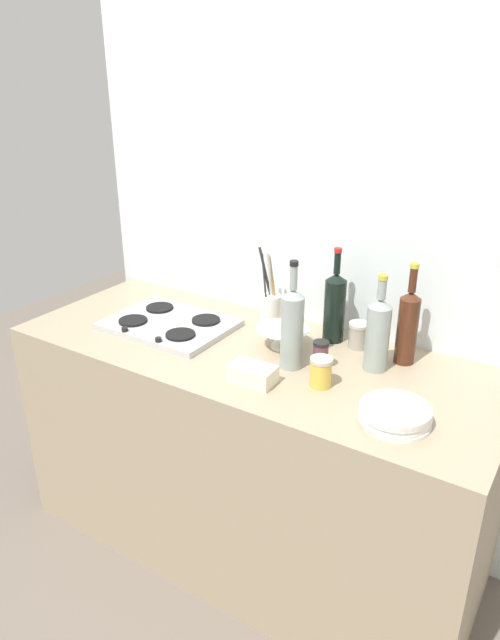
{
  "coord_description": "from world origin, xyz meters",
  "views": [
    {
      "loc": [
        1.02,
        -1.59,
        1.84
      ],
      "look_at": [
        0.0,
        0.0,
        1.02
      ],
      "focal_mm": 32.55,
      "sensor_mm": 36.0,
      "label": 1
    }
  ],
  "objects": [
    {
      "name": "condiment_jar_rear",
      "position": [
        0.32,
        0.24,
        0.95
      ],
      "size": [
        0.08,
        0.08,
        0.1
      ],
      "color": "#9E998C",
      "rests_on": "counter_block"
    },
    {
      "name": "stovetop_hob",
      "position": [
        -0.38,
        0.0,
        0.91
      ],
      "size": [
        0.48,
        0.35,
        0.04
      ],
      "color": "#B2B2B7",
      "rests_on": "counter_block"
    },
    {
      "name": "butter_dish",
      "position": [
        0.13,
        -0.19,
        0.93
      ],
      "size": [
        0.15,
        0.1,
        0.06
      ],
      "primitive_type": "cube",
      "rotation": [
        0.0,
        0.0,
        0.05
      ],
      "color": "silver",
      "rests_on": "counter_block"
    },
    {
      "name": "plate_stack",
      "position": [
        0.6,
        -0.17,
        0.93
      ],
      "size": [
        0.21,
        0.21,
        0.06
      ],
      "color": "white",
      "rests_on": "counter_block"
    },
    {
      "name": "condiment_jar_front",
      "position": [
        0.27,
        0.02,
        0.95
      ],
      "size": [
        0.05,
        0.05,
        0.1
      ],
      "color": "#66384C",
      "rests_on": "counter_block"
    },
    {
      "name": "wine_bottle_leftmost",
      "position": [
        0.21,
        0.24,
        1.04
      ],
      "size": [
        0.08,
        0.08,
        0.36
      ],
      "color": "black",
      "rests_on": "counter_block"
    },
    {
      "name": "backsplash_panel",
      "position": [
        0.0,
        0.38,
        1.14
      ],
      "size": [
        1.9,
        0.06,
        2.27
      ],
      "primitive_type": "cube",
      "color": "silver",
      "rests_on": "ground"
    },
    {
      "name": "ground_plane",
      "position": [
        0.0,
        0.0,
        0.0
      ],
      "size": [
        6.0,
        6.0,
        0.0
      ],
      "primitive_type": "plane",
      "color": "#6B6056",
      "rests_on": "ground"
    },
    {
      "name": "condiment_jar_spare",
      "position": [
        0.33,
        -0.09,
        0.95
      ],
      "size": [
        0.07,
        0.07,
        0.1
      ],
      "color": "gold",
      "rests_on": "counter_block"
    },
    {
      "name": "utensil_crock",
      "position": [
        -0.06,
        0.25,
        0.97
      ],
      "size": [
        0.09,
        0.08,
        0.32
      ],
      "color": "silver",
      "rests_on": "counter_block"
    },
    {
      "name": "wine_bottle_rightmost",
      "position": [
        0.5,
        0.21,
        1.04
      ],
      "size": [
        0.07,
        0.07,
        0.36
      ],
      "color": "#472314",
      "rests_on": "counter_block"
    },
    {
      "name": "wine_bottle_mid_right",
      "position": [
        0.18,
        -0.03,
        1.05
      ],
      "size": [
        0.08,
        0.08,
        0.38
      ],
      "color": "gray",
      "rests_on": "counter_block"
    },
    {
      "name": "counter_block",
      "position": [
        0.0,
        0.0,
        0.45
      ],
      "size": [
        1.8,
        0.7,
        0.9
      ],
      "primitive_type": "cube",
      "color": "tan",
      "rests_on": "ground"
    },
    {
      "name": "wine_bottle_mid_left",
      "position": [
        0.43,
        0.11,
        1.03
      ],
      "size": [
        0.08,
        0.08,
        0.34
      ],
      "color": "gray",
      "rests_on": "counter_block"
    },
    {
      "name": "mixing_bowl",
      "position": [
        0.09,
        0.08,
        0.94
      ],
      "size": [
        0.19,
        0.19,
        0.08
      ],
      "color": "white",
      "rests_on": "counter_block"
    }
  ]
}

